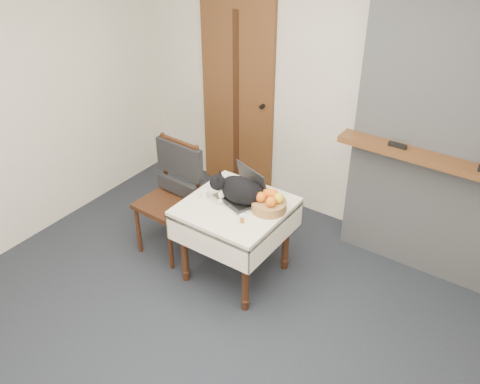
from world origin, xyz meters
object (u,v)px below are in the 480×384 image
object	(u,v)px
door	(238,97)
pill_bottle	(242,219)
chair	(175,182)
fruit_basket	(269,203)
cat	(241,191)
cream_jar	(204,194)
laptop	(243,192)
side_table	(236,217)

from	to	relation	value
door	pill_bottle	size ratio (longest dim) A/B	29.19
pill_bottle	chair	size ratio (longest dim) A/B	0.07
fruit_basket	chair	bearing A→B (deg)	-177.21
pill_bottle	chair	xyz separation A→B (m)	(-0.85, 0.22, -0.08)
cat	chair	size ratio (longest dim) A/B	0.53
pill_bottle	chair	world-z (taller)	chair
cat	pill_bottle	xyz separation A→B (m)	(0.16, -0.22, -0.07)
door	chair	bearing A→B (deg)	-82.67
pill_bottle	cream_jar	bearing A→B (deg)	165.98
laptop	chair	bearing A→B (deg)	-156.32
cat	door	bearing A→B (deg)	101.99
cat	cream_jar	world-z (taller)	cat
cream_jar	cat	bearing A→B (deg)	20.68
pill_bottle	fruit_basket	size ratio (longest dim) A/B	0.25
cream_jar	fruit_basket	bearing A→B (deg)	16.32
cat	side_table	bearing A→B (deg)	-132.49
laptop	fruit_basket	distance (m)	0.25
door	cream_jar	size ratio (longest dim) A/B	29.76
laptop	fruit_basket	size ratio (longest dim) A/B	1.59
cat	cream_jar	bearing A→B (deg)	176.61
cat	fruit_basket	bearing A→B (deg)	-13.25
door	pill_bottle	xyz separation A→B (m)	(1.00, -1.37, -0.26)
laptop	chair	distance (m)	0.69
cream_jar	pill_bottle	distance (m)	0.45
cat	cream_jar	size ratio (longest dim) A/B	8.03
side_table	cream_jar	world-z (taller)	cream_jar
side_table	laptop	distance (m)	0.21
pill_bottle	fruit_basket	xyz separation A→B (m)	(0.08, 0.26, 0.03)
cream_jar	chair	distance (m)	0.43
laptop	cream_jar	distance (m)	0.31
door	cat	distance (m)	1.44
door	chair	world-z (taller)	door
door	chair	size ratio (longest dim) A/B	1.96
laptop	cream_jar	world-z (taller)	laptop
side_table	cat	bearing A→B (deg)	71.58
cream_jar	laptop	bearing A→B (deg)	30.89
side_table	cream_jar	size ratio (longest dim) A/B	11.61
pill_bottle	door	bearing A→B (deg)	126.11
pill_bottle	cat	bearing A→B (deg)	126.34
side_table	chair	world-z (taller)	chair
cat	chair	world-z (taller)	chair
fruit_basket	chair	world-z (taller)	chair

